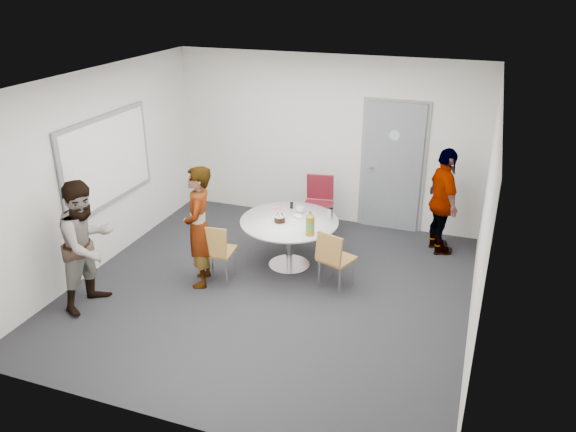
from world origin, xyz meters
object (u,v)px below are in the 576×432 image
at_px(chair_near_right, 333,256).
at_px(person_left, 87,245).
at_px(person_right, 443,202).
at_px(chair_far, 319,198).
at_px(person_main, 199,227).
at_px(door, 393,167).
at_px(whiteboard, 107,160).
at_px(chair_near_left, 216,248).
at_px(table, 291,227).

bearing_deg(chair_near_right, person_left, -134.75).
relative_size(chair_near_right, person_right, 0.52).
bearing_deg(chair_far, person_main, 54.78).
distance_m(door, whiteboard, 4.25).
xyz_separation_m(person_left, person_right, (3.90, 2.91, -0.02)).
relative_size(chair_near_left, person_right, 0.54).
bearing_deg(person_right, chair_far, 63.72).
height_order(whiteboard, person_main, whiteboard).
height_order(chair_near_left, chair_far, chair_far).
bearing_deg(person_left, door, -33.21).
relative_size(door, chair_near_right, 2.56).
xyz_separation_m(table, chair_near_left, (-0.78, -0.76, -0.10)).
distance_m(chair_far, person_right, 1.89).
height_order(door, chair_near_right, door).
bearing_deg(chair_near_right, chair_near_left, -147.46).
height_order(table, chair_near_left, table).
bearing_deg(person_left, whiteboard, 30.38).
bearing_deg(door, table, -120.50).
bearing_deg(chair_near_left, chair_far, 63.21).
height_order(whiteboard, person_left, whiteboard).
bearing_deg(chair_near_left, person_main, -168.10).
bearing_deg(chair_near_left, person_right, 31.11).
bearing_deg(whiteboard, chair_near_right, 1.46).
height_order(chair_near_left, person_right, person_right).
distance_m(chair_far, person_left, 3.60).
distance_m(chair_near_left, chair_near_right, 1.54).
bearing_deg(chair_far, chair_near_right, 103.30).
height_order(chair_near_right, person_left, person_left).
bearing_deg(chair_near_left, table, 39.43).
bearing_deg(door, chair_near_right, -98.62).
bearing_deg(person_main, table, 110.11).
bearing_deg(chair_near_right, chair_far, 132.18).
xyz_separation_m(table, person_main, (-0.97, -0.82, 0.20)).
xyz_separation_m(chair_near_left, person_main, (-0.19, -0.06, 0.30)).
bearing_deg(person_main, chair_near_left, 86.80).
relative_size(whiteboard, person_left, 1.16).
distance_m(chair_near_right, person_main, 1.76).
relative_size(table, person_right, 0.85).
bearing_deg(person_right, person_left, 102.12).
bearing_deg(person_left, chair_near_left, -43.93).
bearing_deg(whiteboard, person_right, 20.88).
xyz_separation_m(whiteboard, chair_near_left, (1.73, -0.26, -0.93)).
bearing_deg(chair_near_right, person_right, 73.03).
bearing_deg(table, chair_near_right, -29.78).
relative_size(whiteboard, chair_far, 2.04).
distance_m(chair_near_right, person_left, 3.03).
xyz_separation_m(person_main, person_right, (2.87, 2.00, -0.02)).
bearing_deg(chair_near_left, whiteboard, 166.47).
bearing_deg(person_left, person_right, -45.50).
relative_size(chair_near_left, chair_far, 0.91).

